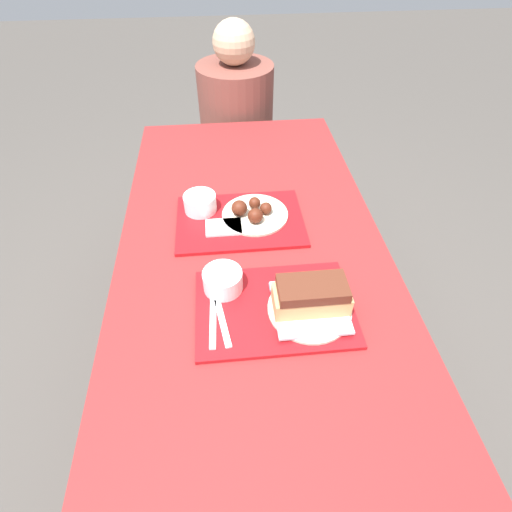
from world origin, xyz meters
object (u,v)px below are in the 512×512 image
bowl_coleslaw_far (200,202)px  person_seated_across (236,112)px  tray_far (240,221)px  brisket_sandwich_plate (311,300)px  bowl_coleslaw_near (223,280)px  wings_plate_far (253,212)px  tray_near (274,308)px

bowl_coleslaw_far → person_seated_across: bearing=78.9°
tray_far → brisket_sandwich_plate: (0.15, -0.38, 0.05)m
bowl_coleslaw_near → bowl_coleslaw_far: bearing=99.8°
bowl_coleslaw_far → person_seated_across: 0.89m
brisket_sandwich_plate → person_seated_across: person_seated_across is taller
brisket_sandwich_plate → person_seated_across: size_ratio=0.30×
bowl_coleslaw_near → brisket_sandwich_plate: bearing=-24.2°
person_seated_across → wings_plate_far: bearing=-90.1°
brisket_sandwich_plate → bowl_coleslaw_far: brisket_sandwich_plate is taller
brisket_sandwich_plate → bowl_coleslaw_far: (-0.28, 0.45, -0.01)m
bowl_coleslaw_far → person_seated_across: size_ratio=0.15×
brisket_sandwich_plate → wings_plate_far: bearing=105.3°
brisket_sandwich_plate → bowl_coleslaw_far: 0.53m
bowl_coleslaw_near → tray_near: bearing=-31.2°
tray_far → person_seated_across: person_seated_across is taller
tray_near → bowl_coleslaw_far: (-0.19, 0.43, 0.04)m
tray_near → bowl_coleslaw_near: bearing=148.8°
tray_far → bowl_coleslaw_near: size_ratio=3.85×
tray_far → person_seated_across: size_ratio=0.57×
bowl_coleslaw_near → person_seated_across: (0.11, 1.22, -0.10)m
bowl_coleslaw_near → wings_plate_far: size_ratio=0.49×
tray_far → bowl_coleslaw_far: bowl_coleslaw_far is taller
brisket_sandwich_plate → tray_near: bearing=167.6°
wings_plate_far → person_seated_across: (0.00, 0.92, -0.08)m
bowl_coleslaw_far → tray_far: bearing=-26.7°
tray_far → bowl_coleslaw_far: size_ratio=3.85×
bowl_coleslaw_near → brisket_sandwich_plate: brisket_sandwich_plate is taller
bowl_coleslaw_near → person_seated_across: size_ratio=0.15×
bowl_coleslaw_near → wings_plate_far: 0.32m
tray_far → wings_plate_far: wings_plate_far is taller
bowl_coleslaw_far → wings_plate_far: bearing=-17.0°
person_seated_across → brisket_sandwich_plate: bearing=-85.4°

